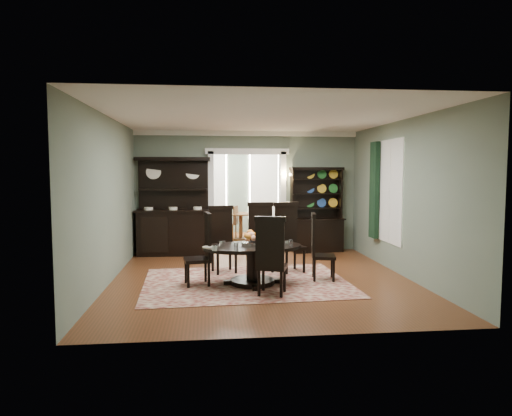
{
  "coord_description": "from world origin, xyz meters",
  "views": [
    {
      "loc": [
        -0.98,
        -8.36,
        2.03
      ],
      "look_at": [
        -0.03,
        0.6,
        1.29
      ],
      "focal_mm": 32.0,
      "sensor_mm": 36.0,
      "label": 1
    }
  ],
  "objects_px": {
    "sideboard": "(174,221)",
    "parlor_table": "(241,223)",
    "welsh_dresser": "(316,221)",
    "dining_table": "(253,257)"
  },
  "relations": [
    {
      "from": "sideboard",
      "to": "parlor_table",
      "type": "distance_m",
      "value": 2.75
    },
    {
      "from": "welsh_dresser",
      "to": "parlor_table",
      "type": "height_order",
      "value": "welsh_dresser"
    },
    {
      "from": "parlor_table",
      "to": "sideboard",
      "type": "bearing_deg",
      "value": -130.63
    },
    {
      "from": "parlor_table",
      "to": "welsh_dresser",
      "type": "bearing_deg",
      "value": -49.1
    },
    {
      "from": "sideboard",
      "to": "welsh_dresser",
      "type": "xyz_separation_m",
      "value": [
        3.54,
        0.04,
        -0.06
      ]
    },
    {
      "from": "dining_table",
      "to": "parlor_table",
      "type": "bearing_deg",
      "value": 80.67
    },
    {
      "from": "welsh_dresser",
      "to": "parlor_table",
      "type": "relative_size",
      "value": 2.46
    },
    {
      "from": "sideboard",
      "to": "welsh_dresser",
      "type": "relative_size",
      "value": 1.11
    },
    {
      "from": "dining_table",
      "to": "welsh_dresser",
      "type": "xyz_separation_m",
      "value": [
        1.93,
        3.17,
        0.28
      ]
    },
    {
      "from": "parlor_table",
      "to": "dining_table",
      "type": "bearing_deg",
      "value": -91.86
    }
  ]
}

